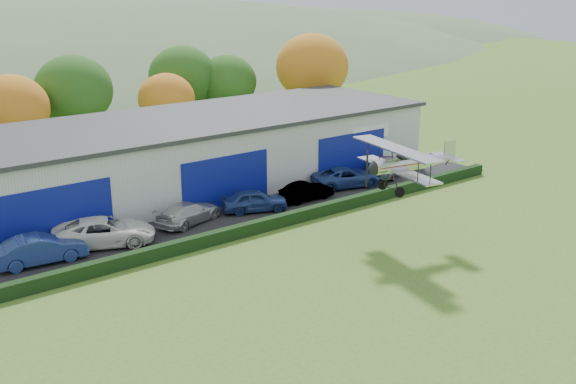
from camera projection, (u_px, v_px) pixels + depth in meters
ground at (408, 361)px, 28.18m from camera, size 300.00×300.00×0.00m
apron at (210, 214)px, 45.80m from camera, size 48.00×9.00×0.05m
hedge at (249, 229)px, 42.06m from camera, size 46.00×0.60×0.80m
hangar at (183, 153)px, 51.45m from camera, size 40.60×12.60×5.30m
tree_belt at (67, 98)px, 57.72m from camera, size 75.70×13.22×10.12m
car_1 at (41, 249)px, 37.62m from camera, size 5.14×2.23×1.65m
car_2 at (104, 232)px, 40.24m from camera, size 6.63×4.87×1.67m
car_3 at (188, 213)px, 43.90m from camera, size 5.28×3.44×1.42m
car_4 at (254, 200)px, 46.16m from camera, size 4.88×3.40×1.54m
car_5 at (306, 191)px, 48.51m from camera, size 4.12×1.52×1.35m
car_6 at (346, 177)px, 51.71m from camera, size 5.85×3.82×1.50m
car_7 at (389, 165)px, 54.88m from camera, size 5.75×4.19×1.55m
biplane at (408, 162)px, 39.49m from camera, size 6.48×7.39×2.75m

